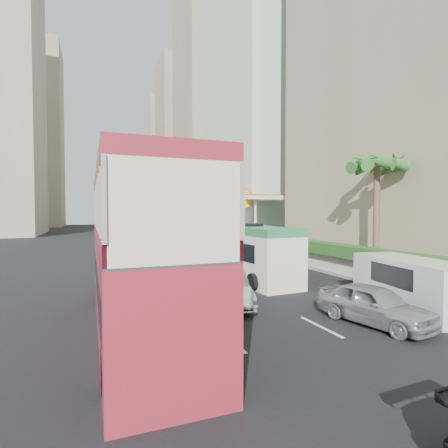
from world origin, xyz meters
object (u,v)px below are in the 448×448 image
panel_van_far (206,238)px  shell_station (260,221)px  palm_tree (376,219)px  minibus_far (247,243)px  minibus_near (252,254)px  car_silver_lane_b (374,324)px  car_silver_lane_a (228,305)px  panel_van_near (412,284)px  van_asset (204,259)px  double_decker_bus (138,251)px

panel_van_far → shell_station: bearing=-8.4°
palm_tree → shell_station: 19.14m
shell_station → minibus_far: bearing=-121.5°
minibus_near → minibus_far: 7.88m
car_silver_lane_b → minibus_far: bearing=69.5°
car_silver_lane_a → palm_tree: palm_tree is taller
panel_van_far → panel_van_near: bearing=-85.8°
shell_station → car_silver_lane_b: bearing=-108.6°
car_silver_lane_b → van_asset: size_ratio=0.85×
minibus_near → shell_station: shell_station is taller
minibus_near → panel_van_far: (3.43, 18.56, -0.51)m
minibus_far → panel_van_far: size_ratio=1.27×
minibus_far → panel_van_far: 11.32m
double_decker_bus → car_silver_lane_a: bearing=23.1°
palm_tree → panel_van_near: bearing=-123.3°
shell_station → double_decker_bus: bearing=-124.8°
minibus_near → double_decker_bus: bearing=-143.9°
double_decker_bus → car_silver_lane_a: (3.76, 1.60, -2.53)m
car_silver_lane_b → double_decker_bus: bearing=150.5°
double_decker_bus → car_silver_lane_a: double_decker_bus is taller
shell_station → van_asset: bearing=-138.6°
van_asset → panel_van_near: (3.08, -16.68, 0.98)m
car_silver_lane_a → minibus_far: (6.10, 11.40, 1.38)m
minibus_far → shell_station: size_ratio=0.78×
panel_van_near → shell_station: 25.31m
palm_tree → shell_station: size_ratio=0.80×
car_silver_lane_a → car_silver_lane_b: (3.68, -4.01, 0.00)m
car_silver_lane_b → minibus_near: bearing=82.9°
palm_tree → shell_station: (2.20, 19.00, -0.63)m
minibus_near → palm_tree: 7.46m
panel_van_near → panel_van_far: bearing=98.5°
panel_van_near → panel_van_far: 25.87m
minibus_far → panel_van_near: 14.58m
car_silver_lane_a → palm_tree: size_ratio=0.63×
car_silver_lane_b → palm_tree: size_ratio=0.62×
car_silver_lane_a → van_asset: car_silver_lane_a is taller
car_silver_lane_a → shell_station: bearing=71.7°
car_silver_lane_a → shell_station: shell_station is taller
panel_van_near → palm_tree: bearing=65.4°
van_asset → minibus_far: minibus_far is taller
minibus_far → panel_van_far: (0.37, 11.30, -0.40)m
van_asset → shell_station: size_ratio=0.58×
van_asset → panel_van_near: panel_van_near is taller
van_asset → double_decker_bus: bearing=-103.9°
panel_van_far → double_decker_bus: bearing=-108.4°
minibus_near → shell_station: size_ratio=0.84×
car_silver_lane_a → panel_van_far: (6.47, 22.70, 0.98)m
double_decker_bus → panel_van_near: 10.39m
double_decker_bus → shell_station: (16.00, 23.00, 0.22)m
car_silver_lane_b → van_asset: 17.53m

